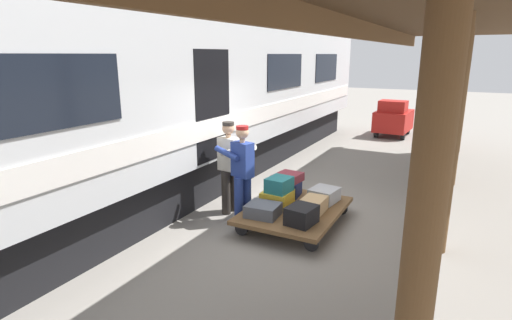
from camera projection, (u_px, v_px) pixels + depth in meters
name	position (u px, v px, depth m)	size (l,w,h in m)	color
ground_plane	(304.00, 224.00, 7.04)	(60.00, 60.00, 0.00)	gray
platform_canopy	(460.00, 21.00, 5.29)	(3.20, 15.26, 3.56)	brown
train_car	(150.00, 96.00, 8.01)	(3.02, 18.69, 4.00)	silver
luggage_cart	(295.00, 210.00, 6.97)	(1.49, 2.03, 0.29)	brown
suitcase_gray_aluminum	(324.00, 195.00, 7.26)	(0.44, 0.49, 0.24)	#9EA0A5
suitcase_slate_roller	(263.00, 210.00, 6.61)	(0.52, 0.46, 0.20)	#4C515B
suitcase_navy_fabric	(290.00, 189.00, 7.56)	(0.37, 0.45, 0.27)	navy
suitcase_tan_vintage	(314.00, 205.00, 6.78)	(0.36, 0.47, 0.24)	tan
suitcase_yellow_case	(277.00, 198.00, 7.08)	(0.47, 0.50, 0.25)	gold
suitcase_black_hardshell	(302.00, 215.00, 6.29)	(0.40, 0.47, 0.28)	black
suitcase_burgundy_valise	(288.00, 178.00, 7.50)	(0.43, 0.53, 0.16)	maroon
suitcase_teal_softside	(279.00, 185.00, 7.00)	(0.37, 0.44, 0.25)	#1E666B
porter_in_overalls	(242.00, 170.00, 6.97)	(0.72, 0.54, 1.70)	navy
porter_by_door	(230.00, 164.00, 7.33)	(0.70, 0.48, 1.70)	#332D28
baggage_tug	(393.00, 119.00, 14.46)	(1.19, 1.76, 1.30)	#B21E19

